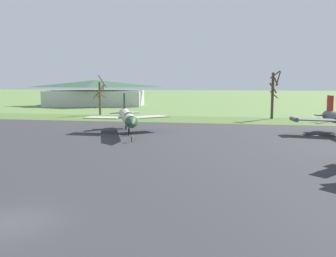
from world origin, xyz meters
name	(u,v)px	position (x,y,z in m)	size (l,w,h in m)	color
ground_plane	(11,224)	(0.00, 0.00, 0.00)	(600.00, 600.00, 0.00)	#607F42
asphalt_apron	(121,155)	(0.00, 16.59, 0.03)	(97.35, 55.29, 0.05)	#333335
grass_verge_strip	(179,119)	(0.00, 50.23, 0.03)	(157.35, 12.00, 0.06)	#506E33
jet_fighter_rear_center	(127,117)	(-3.69, 30.83, 2.13)	(10.51, 14.87, 5.03)	#B7B293
info_placard_rear_center	(132,138)	(-1.12, 23.86, 0.55)	(0.51, 0.34, 0.89)	black
bare_tree_left_of_center	(100,96)	(-17.22, 56.50, 3.80)	(3.03, 3.02, 8.00)	brown
bare_tree_center	(273,93)	(16.30, 54.19, 4.66)	(2.01, 2.33, 8.68)	#42382D
visitor_building	(95,93)	(-29.85, 85.78, 3.51)	(29.77, 18.84, 7.20)	beige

